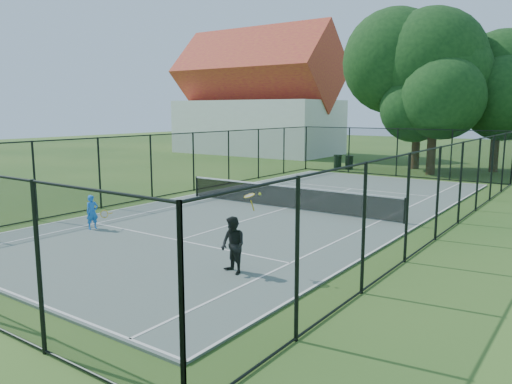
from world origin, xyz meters
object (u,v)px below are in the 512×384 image
Objects in this scene: trash_bin_left at (338,162)px; player_black at (233,245)px; trash_bin_right at (349,162)px; player_blue at (92,212)px; tennis_net at (286,196)px.

trash_bin_left is 23.91m from player_black.
trash_bin_left is at bearing -156.96° from trash_bin_right.
trash_bin_right is 21.85m from player_blue.
player_black reaches higher than tennis_net.
player_blue is 0.57× the size of player_black.
tennis_net reaches higher than trash_bin_right.
tennis_net is 10.09× the size of trash_bin_left.
player_black reaches higher than trash_bin_right.
player_black is (3.36, -7.92, 0.21)m from tennis_net.
tennis_net is 4.93× the size of player_black.
player_blue is (0.57, -21.84, 0.16)m from trash_bin_right.
trash_bin_left is 0.85× the size of player_blue.
player_black is at bearing -71.95° from trash_bin_right.
trash_bin_right is (0.74, 0.32, -0.02)m from trash_bin_left.
trash_bin_left is at bearing 109.98° from player_black.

